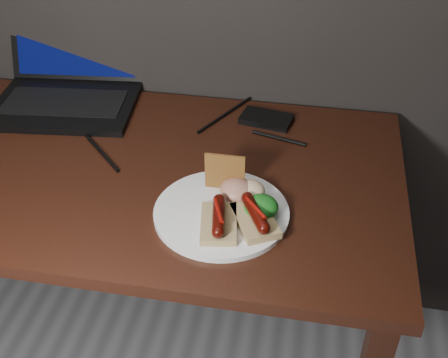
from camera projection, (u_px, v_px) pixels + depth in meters
name	position (u px, v px, depth m)	size (l,w,h in m)	color
desk	(103.00, 192.00, 1.36)	(1.40, 0.70, 0.75)	#33160C
laptop	(69.00, 80.00, 1.52)	(0.41, 0.39, 0.25)	black
hard_drive	(266.00, 119.00, 1.44)	(0.13, 0.07, 0.02)	black
desk_cables	(133.00, 131.00, 1.40)	(0.92, 0.39, 0.01)	black
plate	(221.00, 213.00, 1.15)	(0.28, 0.28, 0.01)	silver
bread_sausage_center	(219.00, 220.00, 1.10)	(0.09, 0.13, 0.04)	tan
bread_sausage_right	(255.00, 217.00, 1.10)	(0.12, 0.13, 0.04)	tan
crispbread	(225.00, 172.00, 1.18)	(0.09, 0.01, 0.09)	#956029
salad_greens	(261.00, 207.00, 1.13)	(0.07, 0.07, 0.04)	#105013
salsa_mound	(237.00, 190.00, 1.17)	(0.07, 0.07, 0.04)	maroon
coleslaw_mound	(250.00, 190.00, 1.17)	(0.06, 0.06, 0.04)	silver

